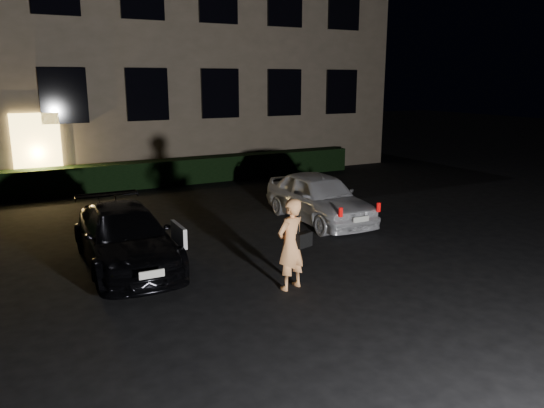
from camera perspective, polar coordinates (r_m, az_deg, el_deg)
ground at (r=8.95m, az=6.62°, el=-9.82°), size 80.00×80.00×0.00m
building at (r=22.38m, az=-16.56°, el=19.19°), size 20.00×8.11×12.00m
hedge at (r=18.14m, az=-12.48°, el=3.22°), size 15.00×0.70×0.85m
sedan at (r=10.51m, az=-15.50°, el=-3.45°), size 1.70×3.97×1.12m
hatch at (r=13.32m, az=5.08°, el=0.73°), size 1.53×3.65×1.23m
man at (r=8.95m, az=2.06°, el=-4.32°), size 0.73×0.53×1.58m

